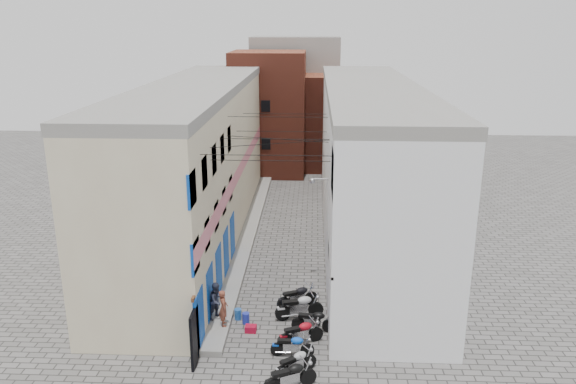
# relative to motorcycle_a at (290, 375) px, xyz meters

# --- Properties ---
(ground) EXTENTS (90.00, 90.00, 0.00)m
(ground) POSITION_rel_motorcycle_a_xyz_m (-1.10, 1.81, -0.58)
(ground) COLOR #5C5956
(ground) RESTS_ON ground
(plinth) EXTENTS (0.90, 26.00, 0.25)m
(plinth) POSITION_rel_motorcycle_a_xyz_m (-3.15, 14.81, -0.45)
(plinth) COLOR gray
(plinth) RESTS_ON ground
(building_left) EXTENTS (5.10, 27.00, 9.00)m
(building_left) POSITION_rel_motorcycle_a_xyz_m (-6.08, 14.76, 3.92)
(building_left) COLOR beige
(building_left) RESTS_ON ground
(building_right) EXTENTS (5.94, 26.00, 9.00)m
(building_right) POSITION_rel_motorcycle_a_xyz_m (3.90, 14.80, 3.93)
(building_right) COLOR white
(building_right) RESTS_ON ground
(building_far_brick_left) EXTENTS (6.00, 6.00, 10.00)m
(building_far_brick_left) POSITION_rel_motorcycle_a_xyz_m (-3.10, 29.81, 4.42)
(building_far_brick_left) COLOR maroon
(building_far_brick_left) RESTS_ON ground
(building_far_brick_right) EXTENTS (5.00, 6.00, 8.00)m
(building_far_brick_right) POSITION_rel_motorcycle_a_xyz_m (1.90, 31.81, 3.42)
(building_far_brick_right) COLOR maroon
(building_far_brick_right) RESTS_ON ground
(building_far_concrete) EXTENTS (8.00, 5.00, 11.00)m
(building_far_concrete) POSITION_rel_motorcycle_a_xyz_m (-1.10, 35.81, 4.92)
(building_far_concrete) COLOR gray
(building_far_concrete) RESTS_ON ground
(far_shopfront) EXTENTS (2.00, 0.30, 2.40)m
(far_shopfront) POSITION_rel_motorcycle_a_xyz_m (-1.10, 27.01, 0.62)
(far_shopfront) COLOR black
(far_shopfront) RESTS_ON ground
(overhead_wires) EXTENTS (5.80, 13.02, 1.32)m
(overhead_wires) POSITION_rel_motorcycle_a_xyz_m (-1.10, 9.45, 6.55)
(overhead_wires) COLOR black
(overhead_wires) RESTS_ON ground
(motorcycle_a) EXTENTS (2.07, 1.44, 1.16)m
(motorcycle_a) POSITION_rel_motorcycle_a_xyz_m (0.00, 0.00, 0.00)
(motorcycle_a) COLOR black
(motorcycle_a) RESTS_ON ground
(motorcycle_b) EXTENTS (1.81, 1.56, 1.06)m
(motorcycle_b) POSITION_rel_motorcycle_a_xyz_m (0.15, 0.86, -0.05)
(motorcycle_b) COLOR #9FA0A4
(motorcycle_b) RESTS_ON ground
(motorcycle_c) EXTENTS (1.69, 0.54, 0.98)m
(motorcycle_c) POSITION_rel_motorcycle_a_xyz_m (-0.01, 2.06, -0.09)
(motorcycle_c) COLOR blue
(motorcycle_c) RESTS_ON ground
(motorcycle_d) EXTENTS (2.01, 1.35, 1.12)m
(motorcycle_d) POSITION_rel_motorcycle_a_xyz_m (0.28, 2.88, -0.02)
(motorcycle_d) COLOR #A50B19
(motorcycle_d) RESTS_ON ground
(motorcycle_e) EXTENTS (1.90, 0.73, 1.08)m
(motorcycle_e) POSITION_rel_motorcycle_a_xyz_m (0.80, 3.89, -0.04)
(motorcycle_e) COLOR black
(motorcycle_e) RESTS_ON ground
(motorcycle_f) EXTENTS (2.25, 1.22, 1.24)m
(motorcycle_f) POSITION_rel_motorcycle_a_xyz_m (0.18, 4.92, 0.04)
(motorcycle_f) COLOR #B6B6BB
(motorcycle_f) RESTS_ON ground
(motorcycle_g) EXTENTS (2.04, 1.42, 1.14)m
(motorcycle_g) POSITION_rel_motorcycle_a_xyz_m (0.07, 5.91, -0.01)
(motorcycle_g) COLOR black
(motorcycle_g) RESTS_ON ground
(person_a) EXTENTS (0.50, 0.65, 1.57)m
(person_a) POSITION_rel_motorcycle_a_xyz_m (-2.92, 3.79, 0.46)
(person_a) COLOR brown
(person_a) RESTS_ON plinth
(person_b) EXTENTS (0.96, 0.99, 1.61)m
(person_b) POSITION_rel_motorcycle_a_xyz_m (-3.29, 4.38, 0.48)
(person_b) COLOR #2C3143
(person_b) RESTS_ON plinth
(water_jug_near) EXTENTS (0.35, 0.35, 0.48)m
(water_jug_near) POSITION_rel_motorcycle_a_xyz_m (-2.09, 4.39, -0.34)
(water_jug_near) COLOR #222FAB
(water_jug_near) RESTS_ON ground
(water_jug_far) EXTENTS (0.40, 0.40, 0.48)m
(water_jug_far) POSITION_rel_motorcycle_a_xyz_m (-2.46, 4.73, -0.34)
(water_jug_far) COLOR #2258AA
(water_jug_far) RESTS_ON ground
(red_crate) EXTENTS (0.47, 0.37, 0.29)m
(red_crate) POSITION_rel_motorcycle_a_xyz_m (-1.80, 3.72, -0.44)
(red_crate) COLOR #A10B27
(red_crate) RESTS_ON ground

